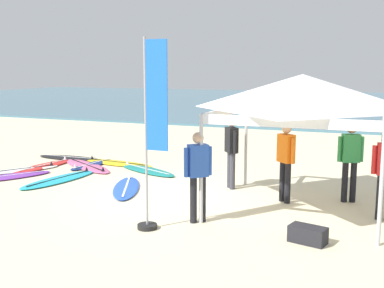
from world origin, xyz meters
The scene contains 19 objects.
ground_plane centered at (0.00, 0.00, 0.00)m, with size 80.00×80.00×0.00m, color beige.
sea centered at (0.00, 30.28, 0.05)m, with size 80.00×36.00×0.10m, color teal.
canopy_tent centered at (2.82, 0.07, 2.39)m, with size 3.21×3.21×2.75m.
surfboard_blue centered at (-1.27, 0.20, 0.04)m, with size 1.47×2.27×0.19m.
surfboard_cyan centered at (-3.31, 0.31, 0.04)m, with size 1.05×2.54×0.19m.
surfboard_navy centered at (-3.60, 2.22, 0.04)m, with size 0.65×1.84×0.19m.
surfboard_teal centered at (-1.73, 2.15, 0.04)m, with size 2.32×1.52×0.19m.
surfboard_yellow centered at (-3.00, 2.70, 0.04)m, with size 2.47×0.92×0.19m.
surfboard_red centered at (-4.78, 1.53, 0.04)m, with size 0.80×2.25×0.19m.
surfboard_purple centered at (-4.78, -0.01, 0.04)m, with size 1.78×2.34×0.19m.
surfboard_white centered at (-5.00, 0.88, 0.04)m, with size 1.57×2.00×0.19m.
surfboard_pink centered at (-3.61, 2.00, 0.04)m, with size 2.53×1.88×0.19m.
surfboard_black centered at (-4.86, 2.87, 0.04)m, with size 2.26×0.65×0.19m.
person_blue centered at (1.20, -1.45, 0.99)m, with size 0.43×0.40×1.71m.
person_orange centered at (2.46, 0.50, 0.99)m, with size 0.43×0.40×1.71m.
person_green centered at (3.74, 1.03, 0.99)m, with size 0.52×0.33×1.71m.
person_black centered at (1.03, 1.21, 0.99)m, with size 0.40×0.45×1.71m.
banner_flag centered at (0.60, -2.14, 1.57)m, with size 0.60×0.36×3.40m.
gear_bag_near_tent centered at (3.28, -1.77, 0.14)m, with size 0.60×0.32×0.28m, color #232328.
Camera 1 is at (4.29, -9.45, 2.87)m, focal length 44.31 mm.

